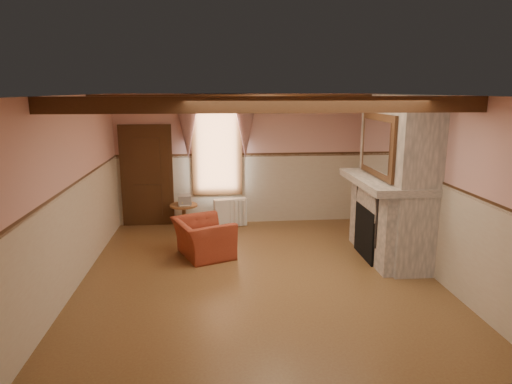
{
  "coord_description": "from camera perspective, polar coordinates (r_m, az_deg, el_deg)",
  "views": [
    {
      "loc": [
        -0.65,
        -6.78,
        2.88
      ],
      "look_at": [
        0.04,
        0.8,
        1.17
      ],
      "focal_mm": 32.0,
      "sensor_mm": 36.0,
      "label": 1
    }
  ],
  "objects": [
    {
      "name": "wainscot",
      "position": [
        7.13,
        0.26,
        -4.68
      ],
      "size": [
        5.5,
        6.0,
        1.5
      ],
      "primitive_type": null,
      "color": "#C3B69C",
      "rests_on": "floor"
    },
    {
      "name": "window",
      "position": [
        9.83,
        -4.91,
        5.44
      ],
      "size": [
        1.06,
        0.08,
        2.02
      ],
      "primitive_type": "cube",
      "color": "white",
      "rests_on": "wall_back"
    },
    {
      "name": "wall_right",
      "position": [
        7.73,
        21.01,
        0.8
      ],
      "size": [
        0.02,
        6.0,
        2.8
      ],
      "primitive_type": "cube",
      "color": "tan",
      "rests_on": "floor"
    },
    {
      "name": "overmantel_mirror",
      "position": [
        7.91,
        14.93,
        5.66
      ],
      "size": [
        0.06,
        1.44,
        1.04
      ],
      "primitive_type": "cube",
      "color": "silver",
      "rests_on": "fireplace"
    },
    {
      "name": "radiator",
      "position": [
        9.83,
        -3.24,
        -2.56
      ],
      "size": [
        0.72,
        0.33,
        0.6
      ],
      "primitive_type": "cube",
      "rotation": [
        0.0,
        0.0,
        0.23
      ],
      "color": "white",
      "rests_on": "floor"
    },
    {
      "name": "mantel_clock",
      "position": [
        8.79,
        14.12,
        3.4
      ],
      "size": [
        0.14,
        0.24,
        0.2
      ],
      "primitive_type": "cube",
      "color": "black",
      "rests_on": "mantel"
    },
    {
      "name": "firebox",
      "position": [
        8.21,
        13.93,
        -4.92
      ],
      "size": [
        0.2,
        0.95,
        0.9
      ],
      "primitive_type": "cube",
      "color": "black",
      "rests_on": "floor"
    },
    {
      "name": "bowl",
      "position": [
        7.88,
        16.46,
        1.82
      ],
      "size": [
        0.37,
        0.37,
        0.09
      ],
      "primitive_type": "imported",
      "color": "brown",
      "rests_on": "mantel"
    },
    {
      "name": "ceiling",
      "position": [
        6.81,
        0.28,
        12.02
      ],
      "size": [
        5.5,
        6.0,
        0.01
      ],
      "primitive_type": "cube",
      "color": "silver",
      "rests_on": "wall_back"
    },
    {
      "name": "side_table",
      "position": [
        9.65,
        -8.98,
        -3.14
      ],
      "size": [
        0.64,
        0.64,
        0.55
      ],
      "primitive_type": "cylinder",
      "rotation": [
        0.0,
        0.0,
        0.13
      ],
      "color": "brown",
      "rests_on": "floor"
    },
    {
      "name": "fireplace",
      "position": [
        8.13,
        17.12,
        1.63
      ],
      "size": [
        0.85,
        2.0,
        2.8
      ],
      "primitive_type": "cube",
      "color": "gray",
      "rests_on": "floor"
    },
    {
      "name": "wall_back",
      "position": [
        9.91,
        -1.4,
        4.09
      ],
      "size": [
        5.5,
        0.02,
        2.8
      ],
      "primitive_type": "cube",
      "color": "tan",
      "rests_on": "floor"
    },
    {
      "name": "ceiling_beam_back",
      "position": [
        8.01,
        -0.57,
        11.4
      ],
      "size": [
        5.5,
        0.18,
        0.2
      ],
      "primitive_type": "cube",
      "color": "black",
      "rests_on": "ceiling"
    },
    {
      "name": "wall_left",
      "position": [
        7.25,
        -21.93,
        -0.02
      ],
      "size": [
        0.02,
        6.0,
        2.8
      ],
      "primitive_type": "cube",
      "color": "tan",
      "rests_on": "floor"
    },
    {
      "name": "floor",
      "position": [
        7.39,
        0.25,
        -10.24
      ],
      "size": [
        5.5,
        6.0,
        0.01
      ],
      "primitive_type": "cube",
      "color": "brown",
      "rests_on": "ground"
    },
    {
      "name": "oil_lamp",
      "position": [
        8.41,
        15.02,
        3.22
      ],
      "size": [
        0.11,
        0.11,
        0.28
      ],
      "primitive_type": "cylinder",
      "color": "gold",
      "rests_on": "mantel"
    },
    {
      "name": "book_stack",
      "position": [
        9.56,
        -8.92,
        -0.96
      ],
      "size": [
        0.29,
        0.35,
        0.2
      ],
      "primitive_type": "cube",
      "rotation": [
        0.0,
        0.0,
        0.1
      ],
      "color": "#B7AD8C",
      "rests_on": "side_table"
    },
    {
      "name": "door",
      "position": [
        9.99,
        -13.48,
        1.78
      ],
      "size": [
        1.1,
        0.1,
        2.1
      ],
      "primitive_type": "cube",
      "color": "black",
      "rests_on": "floor"
    },
    {
      "name": "ceiling_beam_front",
      "position": [
        5.62,
        1.47,
        10.86
      ],
      "size": [
        5.5,
        0.18,
        0.2
      ],
      "primitive_type": "cube",
      "color": "black",
      "rests_on": "ceiling"
    },
    {
      "name": "wall_front",
      "position": [
        4.11,
        4.32,
        -8.43
      ],
      "size": [
        5.5,
        0.02,
        2.8
      ],
      "primitive_type": "cube",
      "color": "tan",
      "rests_on": "floor"
    },
    {
      "name": "chair_rail",
      "position": [
        6.95,
        0.26,
        1.24
      ],
      "size": [
        5.5,
        6.0,
        0.08
      ],
      "primitive_type": null,
      "color": "black",
      "rests_on": "wainscot"
    },
    {
      "name": "armchair",
      "position": [
        8.11,
        -6.61,
        -5.72
      ],
      "size": [
        1.21,
        1.28,
        0.66
      ],
      "primitive_type": "imported",
      "rotation": [
        0.0,
        0.0,
        1.96
      ],
      "color": "maroon",
      "rests_on": "floor"
    },
    {
      "name": "mantel",
      "position": [
        8.07,
        15.92,
        1.34
      ],
      "size": [
        1.05,
        2.05,
        0.12
      ],
      "primitive_type": "cube",
      "color": "gray",
      "rests_on": "fireplace"
    },
    {
      "name": "window_drapes",
      "position": [
        9.68,
        -4.97,
        8.9
      ],
      "size": [
        1.3,
        0.14,
        1.4
      ],
      "primitive_type": "cube",
      "color": "gray",
      "rests_on": "wall_back"
    },
    {
      "name": "jar_yellow",
      "position": [
        7.51,
        17.58,
        1.35
      ],
      "size": [
        0.06,
        0.06,
        0.12
      ],
      "primitive_type": "cylinder",
      "color": "gold",
      "rests_on": "mantel"
    },
    {
      "name": "candle_red",
      "position": [
        7.47,
        17.71,
        1.43
      ],
      "size": [
        0.06,
        0.06,
        0.16
      ],
      "primitive_type": "cylinder",
      "color": "maroon",
      "rests_on": "mantel"
    }
  ]
}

